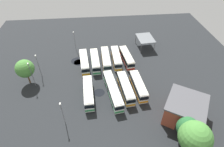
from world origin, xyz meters
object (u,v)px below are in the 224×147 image
(bus_row1_slot4, at_px, (138,86))
(bus_row0_slot0, at_px, (84,62))
(lamp_post_near_entrance, at_px, (63,113))
(lamp_post_mid_lot, at_px, (75,40))
(maintenance_shelter, at_px, (145,38))
(tree_west_edge, at_px, (188,128))
(bus_row1_slot3, at_px, (126,88))
(tree_northwest, at_px, (195,137))
(lamp_post_far_corner, at_px, (38,65))
(bus_row0_slot1, at_px, (95,61))
(bus_row0_slot2, at_px, (106,59))
(bus_row1_slot0, at_px, (88,93))
(tree_south_edge, at_px, (25,69))
(depot_building, at_px, (185,110))
(bus_row1_slot2, at_px, (113,90))
(lamp_post_by_building, at_px, (32,74))
(bus_row0_slot3, at_px, (116,58))
(bus_row0_slot4, at_px, (127,58))

(bus_row1_slot4, bearing_deg, bus_row0_slot0, -130.07)
(lamp_post_near_entrance, height_order, lamp_post_mid_lot, lamp_post_near_entrance)
(maintenance_shelter, distance_m, tree_west_edge, 38.57)
(bus_row1_slot3, height_order, maintenance_shelter, maintenance_shelter)
(bus_row1_slot4, xyz_separation_m, lamp_post_mid_lot, (-23.58, -18.94, 2.25))
(tree_northwest, bearing_deg, lamp_post_far_corner, -127.65)
(bus_row1_slot4, relative_size, lamp_post_near_entrance, 1.40)
(bus_row0_slot0, height_order, lamp_post_mid_lot, lamp_post_mid_lot)
(lamp_post_near_entrance, bearing_deg, bus_row0_slot1, 160.42)
(bus_row0_slot2, xyz_separation_m, tree_west_edge, (29.62, 15.44, 2.40))
(bus_row0_slot1, bearing_deg, bus_row1_slot3, 31.26)
(bus_row1_slot4, bearing_deg, bus_row0_slot2, -149.08)
(bus_row0_slot1, height_order, bus_row1_slot4, same)
(bus_row1_slot0, distance_m, tree_south_edge, 19.77)
(bus_row0_slot2, distance_m, tree_south_edge, 24.99)
(bus_row0_slot1, bearing_deg, lamp_post_near_entrance, -19.58)
(bus_row0_slot0, relative_size, tree_northwest, 1.31)
(lamp_post_far_corner, bearing_deg, depot_building, 62.65)
(bus_row0_slot0, bearing_deg, bus_row1_slot2, 30.08)
(bus_row1_slot4, bearing_deg, tree_west_edge, 24.41)
(bus_row0_slot0, bearing_deg, depot_building, 46.61)
(bus_row0_slot2, xyz_separation_m, maintenance_shelter, (-8.94, 15.47, 2.03))
(bus_row1_slot0, distance_m, lamp_post_far_corner, 18.45)
(bus_row1_slot4, height_order, tree_west_edge, tree_west_edge)
(bus_row0_slot1, xyz_separation_m, lamp_post_by_building, (8.09, -17.96, 2.78))
(lamp_post_near_entrance, xyz_separation_m, tree_south_edge, (-15.87, -12.06, 1.26))
(bus_row0_slot3, bearing_deg, lamp_post_near_entrance, -32.95)
(bus_row0_slot4, height_order, lamp_post_by_building, lamp_post_by_building)
(bus_row0_slot2, relative_size, bus_row1_slot4, 1.05)
(bus_row0_slot4, distance_m, bus_row1_slot2, 16.10)
(bus_row1_slot2, xyz_separation_m, lamp_post_by_building, (-5.92, -22.47, 2.77))
(lamp_post_by_building, relative_size, lamp_post_near_entrance, 1.11)
(lamp_post_near_entrance, bearing_deg, depot_building, 88.06)
(bus_row1_slot3, distance_m, lamp_post_far_corner, 27.22)
(bus_row0_slot1, relative_size, lamp_post_far_corner, 1.36)
(bus_row1_slot0, height_order, lamp_post_mid_lot, lamp_post_mid_lot)
(bus_row1_slot3, xyz_separation_m, depot_building, (9.86, 12.85, 1.14))
(bus_row1_slot3, relative_size, bus_row1_slot4, 1.07)
(bus_row0_slot1, xyz_separation_m, tree_west_edge, (28.95, 19.09, 2.40))
(bus_row1_slot3, height_order, lamp_post_by_building, lamp_post_by_building)
(maintenance_shelter, bearing_deg, bus_row1_slot4, -17.68)
(bus_row0_slot0, distance_m, lamp_post_far_corner, 14.19)
(bus_row0_slot4, height_order, tree_northwest, tree_northwest)
(lamp_post_by_building, bearing_deg, bus_row0_slot4, 107.29)
(bus_row0_slot1, relative_size, bus_row0_slot2, 0.96)
(bus_row1_slot2, distance_m, lamp_post_near_entrance, 15.17)
(lamp_post_far_corner, bearing_deg, bus_row0_slot0, 104.72)
(bus_row1_slot4, bearing_deg, bus_row1_slot3, -83.96)
(bus_row1_slot3, bearing_deg, depot_building, 52.50)
(bus_row0_slot1, distance_m, bus_row1_slot0, 14.45)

